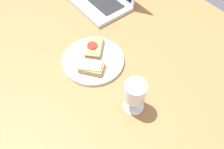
{
  "coord_description": "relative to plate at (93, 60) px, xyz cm",
  "views": [
    {
      "loc": [
        48.11,
        -30.37,
        80.17
      ],
      "look_at": [
        5.96,
        2.94,
        8.0
      ],
      "focal_mm": 40.0,
      "sensor_mm": 36.0,
      "label": 1
    }
  ],
  "objects": [
    {
      "name": "wine_glass",
      "position": [
        25.44,
        -0.94,
        8.21
      ],
      "size": [
        7.35,
        7.35,
        13.11
      ],
      "color": "white",
      "rests_on": "wooden_table"
    },
    {
      "name": "sandwich_with_tomato",
      "position": [
        -3.86,
        3.45,
        1.94
      ],
      "size": [
        12.13,
        12.18,
        2.86
      ],
      "color": "#A88456",
      "rests_on": "plate"
    },
    {
      "name": "wooden_table",
      "position": [
        6.76,
        -3.41,
        -2.2
      ],
      "size": [
        140.0,
        140.0,
        3.0
      ],
      "primitive_type": "cube",
      "color": "#9E6B3D",
      "rests_on": "ground"
    },
    {
      "name": "plate",
      "position": [
        0.0,
        0.0,
        0.0
      ],
      "size": [
        24.7,
        24.7,
        1.41
      ],
      "primitive_type": "cylinder",
      "color": "silver",
      "rests_on": "wooden_table"
    },
    {
      "name": "sandwich_with_cheese",
      "position": [
        3.84,
        -3.49,
        2.12
      ],
      "size": [
        10.98,
        10.35,
        2.99
      ],
      "color": "#A88456",
      "rests_on": "plate"
    }
  ]
}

